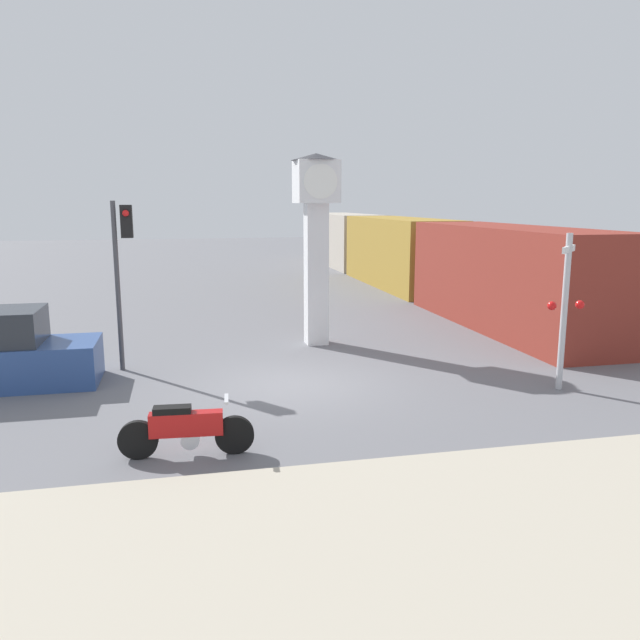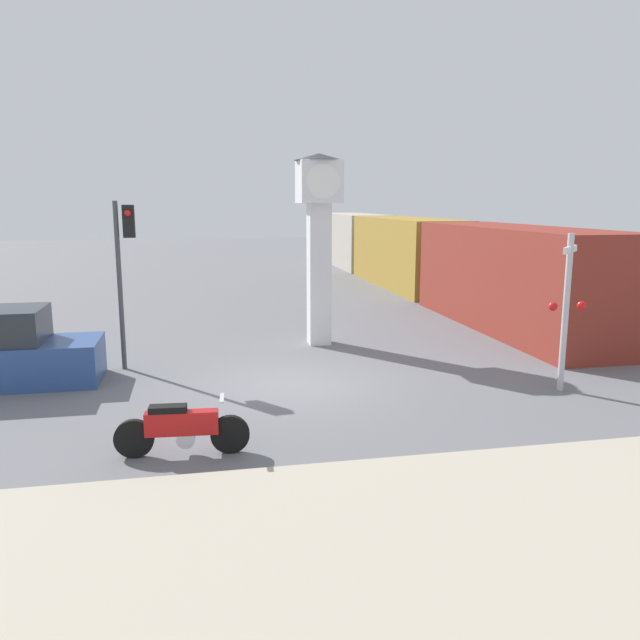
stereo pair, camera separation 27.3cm
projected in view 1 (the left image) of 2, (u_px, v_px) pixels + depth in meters
The scene contains 8 objects.
ground_plane at pixel (294, 384), 14.59m from camera, with size 120.00×120.00×0.00m, color slate.
sidewalk_strip at pixel (411, 569), 7.17m from camera, with size 36.00×6.00×0.10m.
motorcycle at pixel (186, 429), 10.40m from camera, with size 2.25×0.49×0.99m.
clock_tower at pixel (316, 220), 18.13m from camera, with size 1.44×1.44×5.57m.
freight_train at pixel (400, 252), 31.42m from camera, with size 2.80×32.18×3.40m.
traffic_light at pixel (122, 255), 15.36m from camera, with size 0.50×0.35×4.24m.
railroad_crossing_signal at pixel (565, 305), 13.90m from camera, with size 0.90×0.82×3.54m.
parked_car at pixel (0, 355), 14.33m from camera, with size 4.21×1.82×1.80m.
Camera 1 is at (-2.43, -13.85, 4.22)m, focal length 35.00 mm.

